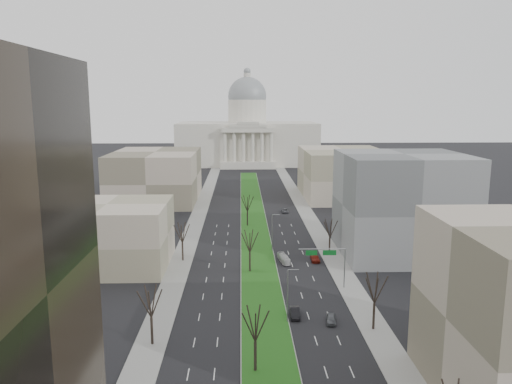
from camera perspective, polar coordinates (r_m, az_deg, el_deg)
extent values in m
plane|color=black|center=(146.32, -0.20, -3.91)|extent=(600.00, 600.00, 0.00)
cube|color=#999993|center=(145.33, -0.19, -3.97)|extent=(8.00, 222.00, 0.15)
cube|color=#1B4913|center=(145.31, -0.19, -3.94)|extent=(7.70, 221.70, 0.06)
cube|color=gray|center=(122.93, -8.13, -6.75)|extent=(5.00, 330.00, 0.15)
cube|color=gray|center=(124.01, 8.28, -6.60)|extent=(5.00, 330.00, 0.15)
cube|color=beige|center=(292.81, -1.00, 5.60)|extent=(80.00, 40.00, 24.00)
cube|color=beige|center=(270.96, -0.93, 3.09)|extent=(30.00, 6.00, 4.00)
cube|color=beige|center=(269.25, -0.94, 7.11)|extent=(28.00, 5.00, 2.50)
cube|color=beige|center=(269.15, -0.94, 7.53)|extent=(20.00, 5.00, 1.80)
cube|color=beige|center=(269.08, -0.94, 7.87)|extent=(12.00, 5.00, 1.60)
cylinder|color=beige|center=(291.90, -1.01, 9.12)|extent=(22.00, 22.00, 14.00)
sphere|color=gray|center=(291.86, -1.01, 10.89)|extent=(22.00, 22.00, 22.00)
cylinder|color=beige|center=(292.19, -1.02, 13.05)|extent=(4.00, 4.00, 4.00)
sphere|color=gray|center=(292.35, -1.02, 13.63)|extent=(4.00, 4.00, 4.00)
cylinder|color=beige|center=(270.01, -3.60, 5.18)|extent=(2.00, 2.00, 16.00)
cylinder|color=beige|center=(269.90, -2.53, 5.19)|extent=(2.00, 2.00, 16.00)
cylinder|color=beige|center=(269.87, -1.46, 5.20)|extent=(2.00, 2.00, 16.00)
cylinder|color=beige|center=(269.94, -0.40, 5.20)|extent=(2.00, 2.00, 16.00)
cylinder|color=beige|center=(270.11, 0.67, 5.21)|extent=(2.00, 2.00, 16.00)
cylinder|color=beige|center=(270.36, 1.73, 5.21)|extent=(2.00, 2.00, 16.00)
cube|color=gray|center=(114.43, -16.53, -4.76)|extent=(26.00, 22.00, 14.00)
cube|color=slate|center=(122.27, 16.30, -1.39)|extent=(28.00, 26.00, 24.00)
cube|color=#776F5C|center=(186.42, -11.36, 1.79)|extent=(30.00, 40.00, 18.00)
cube|color=gray|center=(192.68, 9.90, 2.11)|extent=(30.00, 40.00, 18.00)
cylinder|color=black|center=(78.66, -11.81, -15.30)|extent=(0.40, 0.40, 4.32)
cylinder|color=black|center=(115.66, -8.38, -6.80)|extent=(0.40, 0.40, 4.22)
cylinder|color=black|center=(83.78, 13.30, -13.68)|extent=(0.40, 0.40, 4.42)
cylinder|color=black|center=(120.57, 8.40, -6.13)|extent=(0.40, 0.40, 4.03)
cylinder|color=black|center=(70.41, -0.08, -18.30)|extent=(0.40, 0.40, 4.32)
cylinder|color=black|center=(107.25, -0.71, -8.03)|extent=(0.40, 0.40, 4.32)
cylinder|color=black|center=(145.77, -0.99, -3.09)|extent=(0.40, 0.40, 4.32)
cylinder|color=gray|center=(83.30, 3.62, -11.85)|extent=(0.20, 0.20, 9.00)
cylinder|color=gray|center=(81.76, 4.29, -8.84)|extent=(1.80, 0.12, 0.12)
cylinder|color=gray|center=(121.18, 1.87, -4.72)|extent=(0.20, 0.20, 9.00)
cylinder|color=gray|center=(120.13, 2.31, -2.60)|extent=(1.80, 0.12, 0.12)
cylinder|color=gray|center=(99.21, 10.09, -8.61)|extent=(0.24, 0.24, 8.00)
cylinder|color=gray|center=(97.18, 7.55, -6.46)|extent=(9.00, 0.18, 0.18)
cube|color=#0C591E|center=(97.74, 8.41, -6.88)|extent=(2.60, 0.08, 1.00)
cube|color=#0C591E|center=(97.19, 6.36, -6.93)|extent=(2.20, 0.08, 1.00)
imported|color=#55585D|center=(85.48, 8.59, -14.15)|extent=(2.14, 4.09, 1.33)
imported|color=black|center=(86.98, 4.46, -13.55)|extent=(1.73, 4.60, 1.50)
imported|color=maroon|center=(115.58, 6.76, -7.51)|extent=(2.04, 4.77, 1.37)
imported|color=#54555C|center=(163.98, 3.33, -2.15)|extent=(2.06, 4.43, 1.23)
imported|color=silver|center=(113.96, 3.19, -7.61)|extent=(2.53, 6.51, 1.77)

